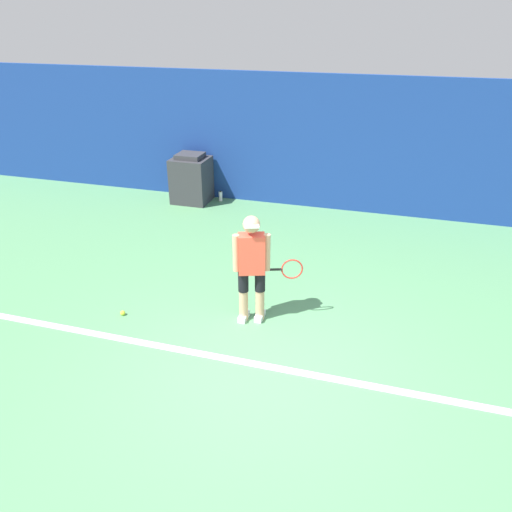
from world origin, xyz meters
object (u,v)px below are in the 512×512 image
covered_chair (191,179)px  tennis_player (252,265)px  water_bottle (221,196)px  tennis_ball (123,313)px

covered_chair → tennis_player: bearing=-57.3°
covered_chair → water_bottle: covered_chair is taller
tennis_player → covered_chair: (-2.64, 4.11, -0.32)m
tennis_player → tennis_ball: (-1.74, -0.43, -0.79)m
tennis_player → water_bottle: size_ratio=6.46×
tennis_ball → water_bottle: bearing=93.7°
tennis_player → water_bottle: 4.81m
tennis_ball → covered_chair: 4.64m
tennis_ball → covered_chair: (-0.89, 4.53, 0.47)m
water_bottle → covered_chair: bearing=-162.0°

